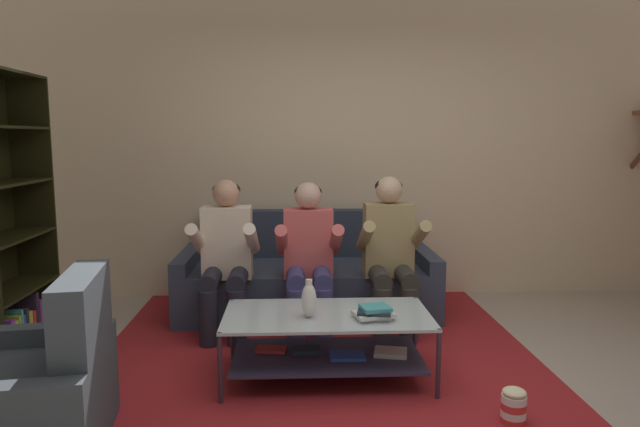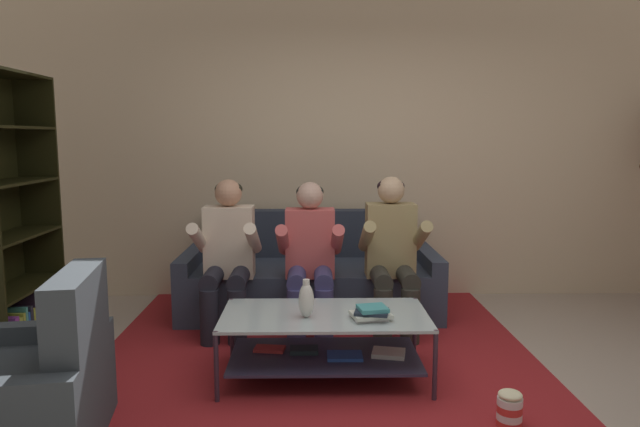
{
  "view_description": "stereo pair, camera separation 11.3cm",
  "coord_description": "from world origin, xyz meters",
  "px_view_note": "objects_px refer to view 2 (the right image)",
  "views": [
    {
      "loc": [
        -0.55,
        -2.93,
        1.51
      ],
      "look_at": [
        -0.37,
        0.97,
        0.98
      ],
      "focal_mm": 32.0,
      "sensor_mm": 36.0,
      "label": 1
    },
    {
      "loc": [
        -0.43,
        -2.93,
        1.51
      ],
      "look_at": [
        -0.37,
        0.97,
        0.98
      ],
      "focal_mm": 32.0,
      "sensor_mm": 36.0,
      "label": 2
    }
  ],
  "objects_px": {
    "person_seated_right": "(392,249)",
    "popcorn_tub": "(510,409)",
    "coffee_table": "(326,336)",
    "bookshelf": "(4,240)",
    "book_stack": "(371,313)",
    "person_seated_left": "(228,251)",
    "person_seated_middle": "(310,252)",
    "vase": "(306,300)",
    "couch": "(310,279)",
    "armchair": "(16,397)"
  },
  "relations": [
    {
      "from": "person_seated_right",
      "to": "popcorn_tub",
      "type": "distance_m",
      "value": 1.64
    },
    {
      "from": "coffee_table",
      "to": "bookshelf",
      "type": "distance_m",
      "value": 2.47
    },
    {
      "from": "book_stack",
      "to": "popcorn_tub",
      "type": "distance_m",
      "value": 0.91
    },
    {
      "from": "person_seated_left",
      "to": "book_stack",
      "type": "xyz_separation_m",
      "value": [
        1.0,
        -0.99,
        -0.18
      ]
    },
    {
      "from": "person_seated_middle",
      "to": "vase",
      "type": "height_order",
      "value": "person_seated_middle"
    },
    {
      "from": "couch",
      "to": "book_stack",
      "type": "distance_m",
      "value": 1.61
    },
    {
      "from": "person_seated_middle",
      "to": "vase",
      "type": "relative_size",
      "value": 4.94
    },
    {
      "from": "person_seated_left",
      "to": "person_seated_right",
      "type": "relative_size",
      "value": 0.98
    },
    {
      "from": "book_stack",
      "to": "person_seated_middle",
      "type": "bearing_deg",
      "value": 110.25
    },
    {
      "from": "bookshelf",
      "to": "popcorn_tub",
      "type": "distance_m",
      "value": 3.58
    },
    {
      "from": "person_seated_middle",
      "to": "popcorn_tub",
      "type": "relative_size",
      "value": 5.86
    },
    {
      "from": "bookshelf",
      "to": "armchair",
      "type": "bearing_deg",
      "value": -61.59
    },
    {
      "from": "bookshelf",
      "to": "popcorn_tub",
      "type": "xyz_separation_m",
      "value": [
        3.27,
        -1.31,
        -0.67
      ]
    },
    {
      "from": "person_seated_left",
      "to": "person_seated_right",
      "type": "xyz_separation_m",
      "value": [
        1.26,
        0.0,
        0.01
      ]
    },
    {
      "from": "couch",
      "to": "popcorn_tub",
      "type": "bearing_deg",
      "value": -62.93
    },
    {
      "from": "popcorn_tub",
      "to": "couch",
      "type": "bearing_deg",
      "value": 117.07
    },
    {
      "from": "bookshelf",
      "to": "armchair",
      "type": "relative_size",
      "value": 2.02
    },
    {
      "from": "person_seated_left",
      "to": "coffee_table",
      "type": "height_order",
      "value": "person_seated_left"
    },
    {
      "from": "vase",
      "to": "book_stack",
      "type": "distance_m",
      "value": 0.4
    },
    {
      "from": "coffee_table",
      "to": "armchair",
      "type": "relative_size",
      "value": 1.3
    },
    {
      "from": "person_seated_middle",
      "to": "couch",
      "type": "bearing_deg",
      "value": 90.0
    },
    {
      "from": "couch",
      "to": "person_seated_middle",
      "type": "height_order",
      "value": "person_seated_middle"
    },
    {
      "from": "bookshelf",
      "to": "popcorn_tub",
      "type": "height_order",
      "value": "bookshelf"
    },
    {
      "from": "person_seated_middle",
      "to": "book_stack",
      "type": "distance_m",
      "value": 1.07
    },
    {
      "from": "couch",
      "to": "armchair",
      "type": "distance_m",
      "value": 2.65
    },
    {
      "from": "person_seated_right",
      "to": "book_stack",
      "type": "distance_m",
      "value": 1.05
    },
    {
      "from": "vase",
      "to": "armchair",
      "type": "bearing_deg",
      "value": -151.75
    },
    {
      "from": "armchair",
      "to": "couch",
      "type": "bearing_deg",
      "value": 57.98
    },
    {
      "from": "bookshelf",
      "to": "armchair",
      "type": "xyz_separation_m",
      "value": [
        0.82,
        -1.52,
        -0.49
      ]
    },
    {
      "from": "person_seated_left",
      "to": "popcorn_tub",
      "type": "distance_m",
      "value": 2.3
    },
    {
      "from": "person_seated_left",
      "to": "armchair",
      "type": "height_order",
      "value": "person_seated_left"
    },
    {
      "from": "person_seated_right",
      "to": "coffee_table",
      "type": "xyz_separation_m",
      "value": [
        -0.53,
        -0.87,
        -0.37
      ]
    },
    {
      "from": "person_seated_left",
      "to": "armchair",
      "type": "distance_m",
      "value": 1.89
    },
    {
      "from": "couch",
      "to": "bookshelf",
      "type": "bearing_deg",
      "value": -161.84
    },
    {
      "from": "couch",
      "to": "popcorn_tub",
      "type": "xyz_separation_m",
      "value": [
        1.04,
        -2.04,
        -0.18
      ]
    },
    {
      "from": "coffee_table",
      "to": "popcorn_tub",
      "type": "xyz_separation_m",
      "value": [
        0.95,
        -0.61,
        -0.18
      ]
    },
    {
      "from": "coffee_table",
      "to": "bookshelf",
      "type": "xyz_separation_m",
      "value": [
        -2.32,
        0.7,
        0.48
      ]
    },
    {
      "from": "coffee_table",
      "to": "person_seated_right",
      "type": "bearing_deg",
      "value": 58.52
    },
    {
      "from": "person_seated_right",
      "to": "bookshelf",
      "type": "relative_size",
      "value": 0.61
    },
    {
      "from": "couch",
      "to": "coffee_table",
      "type": "xyz_separation_m",
      "value": [
        0.1,
        -1.43,
        0.0
      ]
    },
    {
      "from": "person_seated_middle",
      "to": "popcorn_tub",
      "type": "distance_m",
      "value": 1.89
    },
    {
      "from": "person_seated_left",
      "to": "book_stack",
      "type": "height_order",
      "value": "person_seated_left"
    },
    {
      "from": "person_seated_left",
      "to": "bookshelf",
      "type": "bearing_deg",
      "value": -173.91
    },
    {
      "from": "coffee_table",
      "to": "popcorn_tub",
      "type": "height_order",
      "value": "coffee_table"
    },
    {
      "from": "person_seated_middle",
      "to": "armchair",
      "type": "distance_m",
      "value": 2.22
    },
    {
      "from": "person_seated_right",
      "to": "coffee_table",
      "type": "bearing_deg",
      "value": -121.48
    },
    {
      "from": "vase",
      "to": "armchair",
      "type": "xyz_separation_m",
      "value": [
        -1.38,
        -0.74,
        -0.26
      ]
    },
    {
      "from": "person_seated_right",
      "to": "couch",
      "type": "bearing_deg",
      "value": 138.51
    },
    {
      "from": "vase",
      "to": "book_stack",
      "type": "height_order",
      "value": "vase"
    },
    {
      "from": "person_seated_left",
      "to": "person_seated_middle",
      "type": "xyz_separation_m",
      "value": [
        0.63,
        -0.0,
        -0.01
      ]
    }
  ]
}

